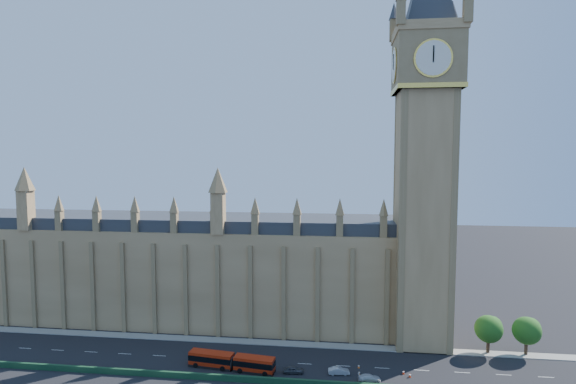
# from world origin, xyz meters

# --- Properties ---
(ground) EXTENTS (400.00, 400.00, 0.00)m
(ground) POSITION_xyz_m (0.00, 0.00, 0.00)
(ground) COLOR black
(ground) RESTS_ON ground
(palace_westminster) EXTENTS (120.00, 20.00, 28.00)m
(palace_westminster) POSITION_xyz_m (-25.00, 22.00, 13.86)
(palace_westminster) COLOR olive
(palace_westminster) RESTS_ON ground
(elizabeth_tower) EXTENTS (20.59, 20.59, 105.00)m
(elizabeth_tower) POSITION_xyz_m (38.00, 13.99, 54.56)
(elizabeth_tower) COLOR olive
(elizabeth_tower) RESTS_ON ground
(bridge_parapet) EXTENTS (160.00, 0.60, 1.20)m
(bridge_parapet) POSITION_xyz_m (0.00, -9.00, 0.60)
(bridge_parapet) COLOR #1E4C2D
(bridge_parapet) RESTS_ON ground
(kerb_north) EXTENTS (160.00, 3.00, 0.16)m
(kerb_north) POSITION_xyz_m (0.00, 9.50, 0.08)
(kerb_north) COLOR gray
(kerb_north) RESTS_ON ground
(tree_east_near) EXTENTS (6.00, 6.00, 8.50)m
(tree_east_near) POSITION_xyz_m (52.22, 10.08, 5.64)
(tree_east_near) COLOR #382619
(tree_east_near) RESTS_ON ground
(tree_east_far) EXTENTS (6.00, 6.00, 8.50)m
(tree_east_far) POSITION_xyz_m (60.22, 10.08, 5.64)
(tree_east_far) COLOR #382619
(tree_east_far) RESTS_ON ground
(red_bus) EXTENTS (18.37, 4.94, 3.09)m
(red_bus) POSITION_xyz_m (-2.79, -4.14, 1.63)
(red_bus) COLOR #AD220B
(red_bus) RESTS_ON ground
(car_grey) EXTENTS (4.17, 1.90, 1.39)m
(car_grey) POSITION_xyz_m (10.03, -4.36, 0.69)
(car_grey) COLOR #404248
(car_grey) RESTS_ON ground
(car_silver) EXTENTS (4.38, 1.94, 1.40)m
(car_silver) POSITION_xyz_m (19.17, -3.71, 0.70)
(car_silver) COLOR #9FA2A7
(car_silver) RESTS_ON ground
(car_white) EXTENTS (4.52, 2.22, 1.26)m
(car_white) POSITION_xyz_m (25.09, -5.72, 0.63)
(car_white) COLOR silver
(car_white) RESTS_ON ground
(cone_a) EXTENTS (0.53, 0.53, 0.69)m
(cone_a) POSITION_xyz_m (23.20, -3.40, 0.34)
(cone_a) COLOR black
(cone_a) RESTS_ON ground
(cone_b) EXTENTS (0.54, 0.54, 0.71)m
(cone_b) POSITION_xyz_m (23.24, -0.57, 0.35)
(cone_b) COLOR black
(cone_b) RESTS_ON ground
(cone_c) EXTENTS (0.63, 0.63, 0.80)m
(cone_c) POSITION_xyz_m (33.17, -3.25, 0.39)
(cone_c) COLOR black
(cone_c) RESTS_ON ground
(cone_d) EXTENTS (0.57, 0.57, 0.77)m
(cone_d) POSITION_xyz_m (32.06, -2.10, 0.38)
(cone_d) COLOR black
(cone_d) RESTS_ON ground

